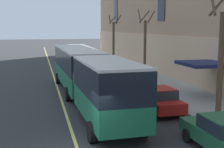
% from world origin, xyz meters
% --- Properties ---
extents(city_bus, '(3.44, 18.99, 3.53)m').
position_xyz_m(city_bus, '(1.60, 9.40, 2.06)').
color(city_bus, '#1E704C').
rests_on(city_bus, ground).
extents(parked_car_red_0, '(2.08, 4.32, 1.56)m').
position_xyz_m(parked_car_red_0, '(5.58, 5.61, 0.78)').
color(parked_car_red_0, '#B21E19').
rests_on(parked_car_red_0, ground).
extents(parked_car_darkgray_2, '(1.99, 4.54, 1.56)m').
position_xyz_m(parked_car_darkgray_2, '(5.76, 27.26, 0.78)').
color(parked_car_darkgray_2, '#4C4C51').
rests_on(parked_car_darkgray_2, ground).
extents(parked_car_green_3, '(1.97, 4.33, 1.56)m').
position_xyz_m(parked_car_green_3, '(5.80, -0.93, 0.78)').
color(parked_car_green_3, '#23603D').
rests_on(parked_car_green_3, ground).
extents(parked_car_navy_4, '(2.05, 4.43, 1.56)m').
position_xyz_m(parked_car_navy_4, '(5.64, 19.82, 0.78)').
color(parked_car_navy_4, navy).
rests_on(parked_car_navy_4, ground).
extents(street_tree_mid_block, '(1.68, 1.68, 7.31)m').
position_xyz_m(street_tree_mid_block, '(8.86, 4.22, 3.77)').
color(street_tree_mid_block, brown).
rests_on(street_tree_mid_block, sidewalk).
extents(street_tree_far_uptown, '(1.54, 1.35, 6.88)m').
position_xyz_m(street_tree_far_uptown, '(8.86, 17.74, 3.52)').
color(street_tree_far_uptown, brown).
rests_on(street_tree_far_uptown, sidewalk).
extents(street_tree_far_downtown, '(1.65, 1.58, 6.83)m').
position_xyz_m(street_tree_far_downtown, '(8.88, 31.24, 3.53)').
color(street_tree_far_downtown, brown).
rests_on(street_tree_far_downtown, sidewalk).
extents(fire_hydrant, '(0.42, 0.24, 0.72)m').
position_xyz_m(fire_hydrant, '(7.42, 14.11, 0.49)').
color(fire_hydrant, red).
rests_on(fire_hydrant, sidewalk).
extents(lane_centerline, '(0.16, 140.00, 0.01)m').
position_xyz_m(lane_centerline, '(-0.09, 3.00, 0.00)').
color(lane_centerline, '#E0D66B').
rests_on(lane_centerline, ground).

